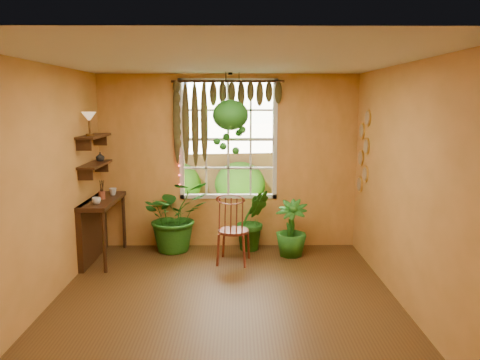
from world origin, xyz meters
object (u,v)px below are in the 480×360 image
Objects in this scene: windsor_chair at (233,240)px; potted_plant_left at (175,215)px; potted_plant_mid at (253,220)px; hanging_basket at (230,120)px; counter_ledge at (96,222)px.

potted_plant_left is (-0.89, 0.59, 0.21)m from windsor_chair.
hanging_basket reaches higher than potted_plant_mid.
hanging_basket is at bearing 10.20° from counter_ledge.
potted_plant_mid is at bearing 1.03° from potted_plant_left.
potted_plant_left is at bearing -178.97° from potted_plant_mid.
potted_plant_left is at bearing 175.98° from hanging_basket.
windsor_chair is 1.25× the size of potted_plant_mid.
counter_ledge is 1.00× the size of hanging_basket.
potted_plant_mid is (0.30, 0.61, 0.13)m from windsor_chair.
potted_plant_left reaches higher than counter_ledge.
hanging_basket is (1.95, 0.35, 1.46)m from counter_ledge.
counter_ledge is at bearing -169.30° from potted_plant_mid.
windsor_chair is 1.06× the size of potted_plant_left.
hanging_basket is at bearing -4.02° from potted_plant_left.
windsor_chair is at bearing -115.93° from potted_plant_mid.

